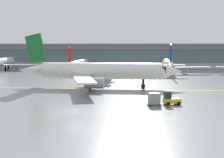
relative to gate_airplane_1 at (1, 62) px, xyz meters
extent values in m
plane|color=gray|center=(43.58, -70.84, -2.91)|extent=(400.00, 400.00, 0.00)
cube|color=yellow|center=(43.27, -46.25, -2.91)|extent=(110.00, 1.65, 0.01)
cube|color=#B2B7BC|center=(43.58, 20.18, 1.59)|extent=(215.83, 8.00, 9.00)
cube|color=slate|center=(43.58, 16.10, 2.04)|extent=(207.19, 0.16, 5.04)
cube|color=slate|center=(43.58, 18.68, 6.39)|extent=(224.46, 11.00, 0.60)
cylinder|color=silver|center=(-0.03, 0.38, 0.10)|extent=(4.84, 21.20, 2.92)
cone|color=silver|center=(-1.16, 12.58, 0.10)|extent=(3.08, 3.74, 2.77)
cube|color=black|center=(-0.95, 10.26, 0.46)|extent=(2.51, 2.83, 1.02)
cube|color=silver|center=(7.56, -0.65, -0.71)|extent=(12.19, 6.93, 0.24)
cylinder|color=#999EA3|center=(5.05, 0.41, -1.52)|extent=(2.08, 3.24, 1.80)
cylinder|color=black|center=(-0.71, 7.70, -2.14)|extent=(0.38, 0.38, 1.55)
cylinder|color=black|center=(-0.71, 7.70, -2.52)|extent=(0.54, 0.81, 0.77)
cylinder|color=black|center=(2.09, -1.15, -2.14)|extent=(0.38, 0.38, 1.55)
cylinder|color=black|center=(2.09, -1.15, -2.52)|extent=(0.54, 0.81, 0.77)
cylinder|color=white|center=(28.75, -3.05, -0.21)|extent=(2.88, 18.90, 2.62)
cone|color=white|center=(28.90, 7.95, -0.21)|extent=(2.53, 3.18, 2.49)
cube|color=black|center=(28.87, 5.86, 0.12)|extent=(2.08, 2.39, 0.92)
cone|color=white|center=(28.59, -14.58, -0.21)|extent=(2.28, 4.22, 2.23)
cube|color=white|center=(22.02, -4.50, -0.93)|extent=(11.04, 5.48, 0.22)
cylinder|color=#999EA3|center=(24.20, -3.37, -1.66)|extent=(1.66, 2.80, 1.62)
cube|color=white|center=(35.43, -4.68, -0.93)|extent=(11.06, 5.22, 0.22)
cylinder|color=#999EA3|center=(33.29, -3.50, -1.66)|extent=(1.66, 2.80, 1.62)
cube|color=red|center=(28.60, -13.74, 3.33)|extent=(0.33, 3.54, 4.93)
cube|color=white|center=(26.68, -13.40, 0.18)|extent=(3.88, 1.90, 0.18)
cube|color=white|center=(30.53, -13.46, 0.18)|extent=(3.88, 1.90, 0.18)
cylinder|color=black|center=(28.84, 3.55, -2.22)|extent=(0.34, 0.34, 1.39)
cylinder|color=black|center=(28.84, 3.55, -2.56)|extent=(0.43, 0.70, 0.69)
cylinder|color=black|center=(26.95, -4.57, -2.22)|extent=(0.34, 0.34, 1.39)
cylinder|color=black|center=(26.95, -4.57, -2.56)|extent=(0.43, 0.70, 0.69)
cylinder|color=black|center=(30.50, -4.62, -2.22)|extent=(0.34, 0.34, 1.39)
cylinder|color=black|center=(30.50, -4.62, -2.56)|extent=(0.43, 0.70, 0.69)
cylinder|color=silver|center=(58.64, -5.19, 0.08)|extent=(3.50, 21.01, 2.91)
cone|color=silver|center=(58.29, 7.02, 0.08)|extent=(2.86, 3.57, 2.76)
cube|color=black|center=(58.35, 4.70, 0.45)|extent=(2.34, 2.68, 1.02)
cone|color=silver|center=(59.00, -17.97, 0.08)|extent=(2.60, 4.72, 2.47)
cube|color=silver|center=(51.25, -7.11, -0.72)|extent=(12.28, 5.63, 0.24)
cylinder|color=#999EA3|center=(53.61, -5.76, -1.52)|extent=(1.88, 3.13, 1.80)
cube|color=silver|center=(66.12, -6.68, -0.72)|extent=(12.24, 6.24, 0.24)
cylinder|color=#999EA3|center=(63.69, -5.47, -1.52)|extent=(1.88, 3.13, 1.80)
cube|color=navy|center=(58.98, -17.04, 4.02)|extent=(0.42, 3.93, 5.47)
cube|color=silver|center=(56.83, -16.76, 0.52)|extent=(4.33, 2.17, 0.21)
cube|color=silver|center=(61.10, -16.64, 0.52)|extent=(4.33, 2.17, 0.21)
cylinder|color=black|center=(58.43, 2.14, -2.14)|extent=(0.38, 0.38, 1.54)
cylinder|color=black|center=(58.43, 2.14, -2.52)|extent=(0.49, 0.78, 0.77)
cylinder|color=black|center=(56.72, -6.95, -2.14)|extent=(0.38, 0.38, 1.54)
cylinder|color=black|center=(56.72, -6.95, -2.52)|extent=(0.49, 0.78, 0.77)
cylinder|color=black|center=(60.65, -6.84, -2.14)|extent=(0.38, 0.38, 1.54)
cylinder|color=black|center=(60.65, -6.84, -2.52)|extent=(0.49, 0.78, 0.77)
cylinder|color=white|center=(43.27, -44.25, 0.75)|extent=(25.63, 3.86, 3.55)
cone|color=white|center=(58.19, -44.07, 0.75)|extent=(4.30, 3.43, 3.38)
cube|color=black|center=(55.35, -44.11, 1.19)|extent=(3.23, 2.81, 1.24)
cone|color=white|center=(27.63, -44.43, 0.75)|extent=(5.72, 3.09, 3.02)
cube|color=white|center=(41.07, -35.18, -0.23)|extent=(7.10, 15.00, 0.29)
cylinder|color=#999EA3|center=(42.67, -38.09, -1.22)|extent=(3.79, 2.24, 2.20)
cube|color=white|center=(41.29, -53.37, -0.23)|extent=(7.41, 14.98, 0.29)
cylinder|color=#999EA3|center=(42.82, -50.42, -1.22)|extent=(3.79, 2.24, 2.20)
cube|color=#19662D|center=(28.77, -44.42, 5.56)|extent=(4.80, 0.43, 6.69)
cube|color=white|center=(29.16, -41.80, 1.28)|extent=(2.57, 5.26, 0.25)
cube|color=white|center=(29.22, -47.03, 1.28)|extent=(2.57, 5.26, 0.25)
cylinder|color=black|center=(52.22, -44.14, -1.97)|extent=(0.46, 0.46, 1.88)
cylinder|color=black|center=(52.22, -44.14, -2.44)|extent=(0.95, 0.59, 0.94)
cylinder|color=black|center=(41.15, -41.87, -1.97)|extent=(0.46, 0.46, 1.88)
cylinder|color=black|center=(41.15, -41.87, -2.44)|extent=(0.95, 0.59, 0.94)
cylinder|color=black|center=(41.21, -46.68, -1.97)|extent=(0.46, 0.46, 1.88)
cylinder|color=black|center=(41.21, -46.68, -2.44)|extent=(0.95, 0.59, 0.94)
cube|color=yellow|center=(57.44, -63.90, -2.26)|extent=(2.90, 2.11, 0.70)
cube|color=#1E2328|center=(56.72, -64.12, -1.36)|extent=(1.23, 1.45, 1.10)
cylinder|color=black|center=(58.04, -62.98, -2.61)|extent=(0.64, 0.39, 0.60)
cylinder|color=black|center=(58.46, -64.31, -2.61)|extent=(0.64, 0.39, 0.60)
cylinder|color=black|center=(56.42, -63.48, -2.61)|extent=(0.64, 0.39, 0.60)
cylinder|color=black|center=(56.83, -64.82, -2.61)|extent=(0.64, 0.39, 0.60)
cube|color=#595B60|center=(54.68, -64.75, -2.63)|extent=(2.48, 2.15, 0.12)
cube|color=gray|center=(54.68, -64.75, -1.77)|extent=(1.97, 1.91, 1.60)
cylinder|color=black|center=(55.19, -63.86, -2.80)|extent=(0.24, 0.16, 0.22)
cylinder|color=black|center=(55.61, -65.20, -2.80)|extent=(0.24, 0.16, 0.22)
cylinder|color=black|center=(53.76, -64.31, -2.80)|extent=(0.24, 0.16, 0.22)
cylinder|color=black|center=(54.17, -65.64, -2.80)|extent=(0.24, 0.16, 0.22)
camera|label=1|loc=(54.92, -117.94, 6.48)|focal=55.79mm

